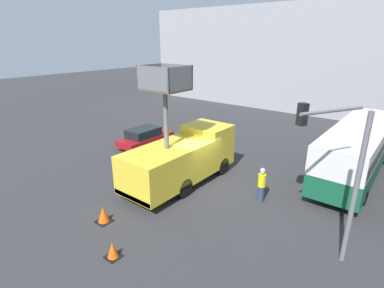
{
  "coord_description": "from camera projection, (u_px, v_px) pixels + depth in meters",
  "views": [
    {
      "loc": [
        8.81,
        -12.13,
        7.62
      ],
      "look_at": [
        -1.07,
        0.31,
        2.05
      ],
      "focal_mm": 28.0,
      "sensor_mm": 36.0,
      "label": 1
    }
  ],
  "objects": [
    {
      "name": "road_worker_directing",
      "position": [
        262.0,
        185.0,
        14.61
      ],
      "size": [
        0.38,
        0.38,
        1.79
      ],
      "rotation": [
        0.0,
        0.0,
        2.44
      ],
      "color": "navy",
      "rests_on": "ground_plane"
    },
    {
      "name": "utility_truck",
      "position": [
        182.0,
        156.0,
        16.35
      ],
      "size": [
        2.55,
        7.08,
        6.48
      ],
      "color": "yellow",
      "rests_on": "ground_plane"
    },
    {
      "name": "city_bus",
      "position": [
        358.0,
        147.0,
        17.16
      ],
      "size": [
        2.52,
        10.43,
        3.04
      ],
      "rotation": [
        0.0,
        0.0,
        1.43
      ],
      "color": "#145638",
      "rests_on": "ground_plane"
    },
    {
      "name": "traffic_cone_mid_road",
      "position": [
        113.0,
        250.0,
        10.98
      ],
      "size": [
        0.55,
        0.55,
        0.63
      ],
      "color": "black",
      "rests_on": "ground_plane"
    },
    {
      "name": "ground_plane",
      "position": [
        204.0,
        184.0,
        16.66
      ],
      "size": [
        120.0,
        120.0,
        0.0
      ],
      "primitive_type": "plane",
      "color": "#333335"
    },
    {
      "name": "road_worker_near_truck",
      "position": [
        123.0,
        175.0,
        15.54
      ],
      "size": [
        0.38,
        0.38,
        1.88
      ],
      "rotation": [
        0.0,
        0.0,
        0.48
      ],
      "color": "navy",
      "rests_on": "ground_plane"
    },
    {
      "name": "parked_car_curbside",
      "position": [
        145.0,
        137.0,
        22.43
      ],
      "size": [
        1.78,
        4.33,
        1.39
      ],
      "color": "maroon",
      "rests_on": "ground_plane"
    },
    {
      "name": "traffic_cone_near_truck",
      "position": [
        103.0,
        215.0,
        13.11
      ],
      "size": [
        0.65,
        0.65,
        0.74
      ],
      "color": "black",
      "rests_on": "ground_plane"
    },
    {
      "name": "traffic_light_pole",
      "position": [
        334.0,
        154.0,
        10.65
      ],
      "size": [
        2.82,
        2.57,
        5.56
      ],
      "color": "slate",
      "rests_on": "ground_plane"
    },
    {
      "name": "building_backdrop_far",
      "position": [
        336.0,
        58.0,
        32.91
      ],
      "size": [
        44.0,
        10.0,
        11.24
      ],
      "color": "#9E9EA3",
      "rests_on": "ground_plane"
    }
  ]
}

